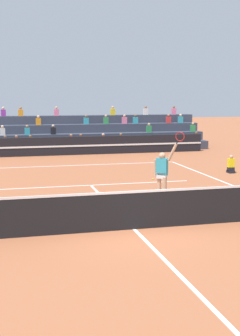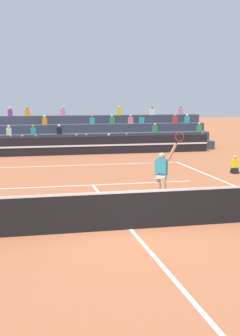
{
  "view_description": "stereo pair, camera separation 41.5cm",
  "coord_description": "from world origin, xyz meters",
  "views": [
    {
      "loc": [
        -3.33,
        -11.73,
        3.57
      ],
      "look_at": [
        0.52,
        3.66,
        1.1
      ],
      "focal_mm": 50.0,
      "sensor_mm": 36.0,
      "label": 1
    },
    {
      "loc": [
        -2.92,
        -11.83,
        3.57
      ],
      "look_at": [
        0.52,
        3.66,
        1.1
      ],
      "focal_mm": 50.0,
      "sensor_mm": 36.0,
      "label": 2
    }
  ],
  "objects": [
    {
      "name": "court_lines",
      "position": [
        0.0,
        0.0,
        0.0
      ],
      "size": [
        11.1,
        23.9,
        0.01
      ],
      "color": "white",
      "rests_on": "ground"
    },
    {
      "name": "ball_kid_courtside",
      "position": [
        6.87,
        7.81,
        0.33
      ],
      "size": [
        0.3,
        0.36,
        0.84
      ],
      "color": "black",
      "rests_on": "ground"
    },
    {
      "name": "tennis_ball",
      "position": [
        2.8,
        6.98,
        0.03
      ],
      "size": [
        0.07,
        0.07,
        0.07
      ],
      "primitive_type": "sphere",
      "color": "#C6DB33",
      "rests_on": "ground"
    },
    {
      "name": "ground_plane",
      "position": [
        0.0,
        0.0,
        0.0
      ],
      "size": [
        120.0,
        120.0,
        0.0
      ],
      "primitive_type": "plane",
      "color": "#AD603D"
    },
    {
      "name": "sponsor_banner_wall",
      "position": [
        0.0,
        16.23,
        0.55
      ],
      "size": [
        18.0,
        0.26,
        1.1
      ],
      "color": "black",
      "rests_on": "ground"
    },
    {
      "name": "tennis_net",
      "position": [
        0.0,
        0.0,
        0.54
      ],
      "size": [
        12.0,
        0.1,
        1.1
      ],
      "color": "slate",
      "rests_on": "ground"
    },
    {
      "name": "bleacher_stand",
      "position": [
        -0.0,
        19.39,
        0.84
      ],
      "size": [
        19.92,
        3.8,
        2.83
      ],
      "color": "#383D4C",
      "rests_on": "ground"
    },
    {
      "name": "tennis_player",
      "position": [
        1.75,
        2.74,
        0.99
      ],
      "size": [
        0.87,
        0.76,
        2.46
      ],
      "color": "tan",
      "rests_on": "ground"
    }
  ]
}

